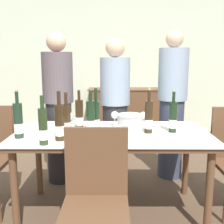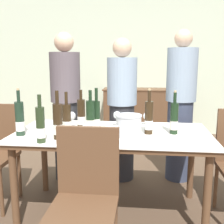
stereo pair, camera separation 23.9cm
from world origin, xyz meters
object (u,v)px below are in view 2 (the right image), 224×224
wine_bottle_6 (20,119)px  person_guest_right (180,107)px  wine_bottle_5 (67,119)px  wine_glass_1 (115,131)px  wine_bottle_1 (91,118)px  wine_bottle_2 (81,115)px  wine_bottle_8 (40,125)px  person_host (66,108)px  wine_glass_4 (87,129)px  person_guest_left (122,111)px  chair_near_front (85,190)px  dining_table (112,141)px  wine_glass_3 (147,117)px  wine_bottle_7 (174,119)px  wine_glass_0 (71,116)px  wine_bottle_4 (58,122)px  sideboard_cabinet (143,112)px  ice_bucket (129,125)px  wine_bottle_0 (97,117)px  wine_glass_2 (117,116)px  wine_bottle_3 (149,118)px

wine_bottle_6 → person_guest_right: (1.43, 0.98, -0.03)m
wine_bottle_5 → wine_glass_1: (0.44, -0.28, -0.02)m
wine_bottle_1 → wine_bottle_2: (-0.11, 0.16, -0.01)m
wine_bottle_8 → person_host: (-0.09, 1.03, -0.05)m
wine_glass_4 → person_guest_left: 1.12m
wine_bottle_5 → person_guest_left: 0.91m
chair_near_front → wine_bottle_1: bearing=97.1°
dining_table → wine_glass_3: size_ratio=13.20×
wine_bottle_7 → wine_bottle_8: wine_bottle_7 is taller
wine_glass_0 → wine_bottle_4: bearing=-92.3°
sideboard_cabinet → person_guest_left: person_guest_left is taller
ice_bucket → wine_glass_4: 0.39m
sideboard_cabinet → wine_bottle_5: (-0.66, -2.70, 0.44)m
wine_bottle_8 → person_host: bearing=94.8°
wine_bottle_5 → chair_near_front: bearing=-65.5°
wine_bottle_4 → wine_bottle_8: (-0.10, -0.11, -0.00)m
wine_glass_3 → chair_near_front: size_ratio=0.14×
wine_bottle_0 → wine_bottle_7: (0.66, -0.01, -0.00)m
wine_bottle_7 → wine_glass_2: 0.54m
sideboard_cabinet → wine_bottle_0: bearing=-99.0°
wine_bottle_2 → wine_glass_0: (-0.10, 0.01, -0.02)m
sideboard_cabinet → wine_bottle_1: wine_bottle_1 is taller
wine_bottle_4 → wine_bottle_1: bearing=41.6°
dining_table → chair_near_front: bearing=-98.5°
wine_bottle_1 → wine_bottle_6: bearing=-167.1°
wine_bottle_6 → wine_bottle_4: bearing=-11.4°
wine_glass_0 → wine_glass_4: bearing=-63.3°
chair_near_front → person_guest_left: person_guest_left is taller
person_guest_right → ice_bucket: bearing=-120.2°
wine_bottle_4 → wine_bottle_6: (-0.34, 0.07, -0.00)m
wine_bottle_7 → wine_glass_3: size_ratio=2.89×
wine_bottle_6 → wine_bottle_7: bearing=8.4°
ice_bucket → wine_glass_1: size_ratio=1.53×
sideboard_cabinet → chair_near_front: 3.34m
wine_bottle_1 → wine_glass_4: 0.31m
wine_glass_2 → person_guest_left: person_guest_left is taller
wine_glass_4 → chair_near_front: 0.46m
wine_bottle_8 → wine_bottle_0: bearing=45.9°
wine_bottle_8 → wine_glass_0: wine_bottle_8 is taller
chair_near_front → wine_bottle_6: bearing=142.2°
wine_glass_0 → wine_glass_2: 0.42m
wine_bottle_6 → wine_glass_0: 0.47m
wine_bottle_3 → wine_glass_2: wine_bottle_3 is taller
wine_bottle_7 → wine_glass_4: (-0.67, -0.36, -0.02)m
person_guest_right → wine_glass_0: bearing=-147.5°
wine_bottle_4 → wine_bottle_7: size_ratio=1.04×
sideboard_cabinet → ice_bucket: 2.78m
sideboard_cabinet → wine_bottle_3: bearing=-89.2°
wine_bottle_6 → person_host: bearing=79.5°
person_host → wine_glass_3: bearing=-23.4°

